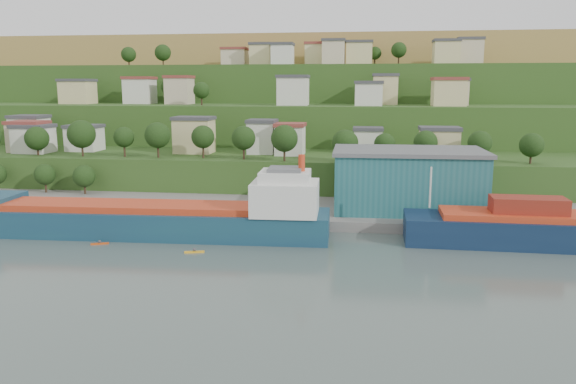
# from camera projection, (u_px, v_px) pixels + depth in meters

# --- Properties ---
(ground) EXTENTS (500.00, 500.00, 0.00)m
(ground) POSITION_uv_depth(u_px,v_px,m) (190.00, 249.00, 96.47)
(ground) COLOR #404E47
(ground) RESTS_ON ground
(quay) EXTENTS (220.00, 26.00, 4.00)m
(quay) POSITION_uv_depth(u_px,v_px,m) (319.00, 216.00, 121.17)
(quay) COLOR slate
(quay) RESTS_ON ground
(hillside) EXTENTS (360.00, 211.05, 96.00)m
(hillside) POSITION_uv_depth(u_px,v_px,m) (299.00, 147.00, 260.82)
(hillside) COLOR #284719
(hillside) RESTS_ON ground
(cargo_ship_near) EXTENTS (69.15, 13.05, 17.69)m
(cargo_ship_near) POSITION_uv_depth(u_px,v_px,m) (157.00, 221.00, 105.04)
(cargo_ship_near) COLOR navy
(cargo_ship_near) RESTS_ON ground
(warehouse) EXTENTS (31.26, 19.43, 12.80)m
(warehouse) POSITION_uv_depth(u_px,v_px,m) (408.00, 179.00, 117.49)
(warehouse) COLOR #205B60
(warehouse) RESTS_ON quay
(dinghy) EXTENTS (4.77, 3.39, 0.90)m
(dinghy) POSITION_uv_depth(u_px,v_px,m) (26.00, 209.00, 121.08)
(dinghy) COLOR silver
(dinghy) RESTS_ON pebble_beach
(kayak_orange) EXTENTS (3.08, 1.66, 0.77)m
(kayak_orange) POSITION_uv_depth(u_px,v_px,m) (100.00, 243.00, 99.60)
(kayak_orange) COLOR #CF4812
(kayak_orange) RESTS_ON ground
(kayak_yellow) EXTENTS (3.39, 1.42, 0.84)m
(kayak_yellow) POSITION_uv_depth(u_px,v_px,m) (194.00, 251.00, 94.57)
(kayak_yellow) COLOR gold
(kayak_yellow) RESTS_ON ground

